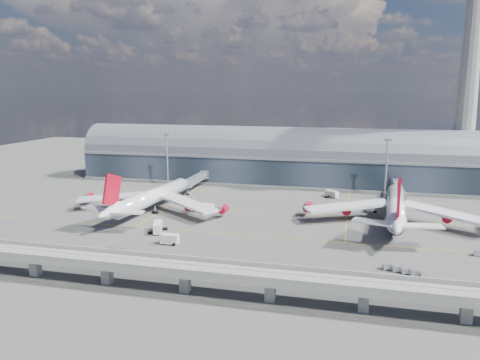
% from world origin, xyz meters
% --- Properties ---
extents(ground, '(500.00, 500.00, 0.00)m').
position_xyz_m(ground, '(0.00, 0.00, 0.00)').
color(ground, '#474744').
rests_on(ground, ground).
extents(taxi_lines, '(200.00, 80.12, 0.01)m').
position_xyz_m(taxi_lines, '(0.00, 22.11, 0.01)').
color(taxi_lines, gold).
rests_on(taxi_lines, ground).
extents(terminal, '(200.00, 30.00, 28.00)m').
position_xyz_m(terminal, '(0.00, 77.99, 11.34)').
color(terminal, '#1E2933').
rests_on(terminal, ground).
extents(control_tower, '(19.00, 19.00, 103.00)m').
position_xyz_m(control_tower, '(85.00, 83.00, 51.64)').
color(control_tower, gray).
rests_on(control_tower, ground).
extents(guideway, '(220.00, 8.50, 7.20)m').
position_xyz_m(guideway, '(-0.00, -55.00, 5.29)').
color(guideway, gray).
rests_on(guideway, ground).
extents(floodlight_mast_left, '(3.00, 0.70, 25.70)m').
position_xyz_m(floodlight_mast_left, '(-50.00, 55.00, 13.63)').
color(floodlight_mast_left, gray).
rests_on(floodlight_mast_left, ground).
extents(floodlight_mast_right, '(3.00, 0.70, 25.70)m').
position_xyz_m(floodlight_mast_right, '(50.00, 55.00, 13.63)').
color(floodlight_mast_right, gray).
rests_on(floodlight_mast_right, ground).
extents(airliner_left, '(61.61, 64.77, 19.73)m').
position_xyz_m(airliner_left, '(-38.16, 9.15, 5.64)').
color(airliner_left, white).
rests_on(airliner_left, ground).
extents(airliner_right, '(65.10, 68.04, 21.58)m').
position_xyz_m(airliner_right, '(51.38, 15.07, 5.60)').
color(airliner_right, white).
rests_on(airliner_right, ground).
extents(jet_bridge_left, '(4.40, 28.00, 7.25)m').
position_xyz_m(jet_bridge_left, '(-34.45, 53.12, 5.18)').
color(jet_bridge_left, gray).
rests_on(jet_bridge_left, ground).
extents(jet_bridge_right, '(4.40, 32.00, 7.25)m').
position_xyz_m(jet_bridge_right, '(55.00, 51.18, 5.18)').
color(jet_bridge_right, gray).
rests_on(jet_bridge_right, ground).
extents(service_truck_0, '(5.23, 8.38, 3.30)m').
position_xyz_m(service_truck_0, '(-24.94, -13.87, 1.71)').
color(service_truck_0, silver).
rests_on(service_truck_0, ground).
extents(service_truck_1, '(5.51, 2.87, 3.14)m').
position_xyz_m(service_truck_1, '(-16.47, -24.36, 1.59)').
color(service_truck_1, silver).
rests_on(service_truck_1, ground).
extents(service_truck_2, '(9.24, 3.38, 3.28)m').
position_xyz_m(service_truck_2, '(-19.10, 14.46, 1.71)').
color(service_truck_2, silver).
rests_on(service_truck_2, ground).
extents(service_truck_4, '(3.84, 5.32, 2.81)m').
position_xyz_m(service_truck_4, '(44.00, 30.51, 1.42)').
color(service_truck_4, silver).
rests_on(service_truck_4, ground).
extents(service_truck_5, '(6.24, 5.63, 2.95)m').
position_xyz_m(service_truck_5, '(27.77, 50.89, 1.51)').
color(service_truck_5, silver).
rests_on(service_truck_5, ground).
extents(cargo_train_0, '(9.45, 4.36, 1.58)m').
position_xyz_m(cargo_train_0, '(-28.50, -34.39, 0.82)').
color(cargo_train_0, gray).
rests_on(cargo_train_0, ground).
extents(cargo_train_1, '(11.19, 5.86, 1.53)m').
position_xyz_m(cargo_train_1, '(50.42, -31.40, 0.80)').
color(cargo_train_1, gray).
rests_on(cargo_train_1, ground).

